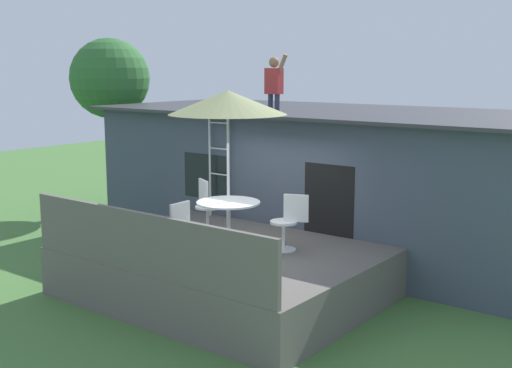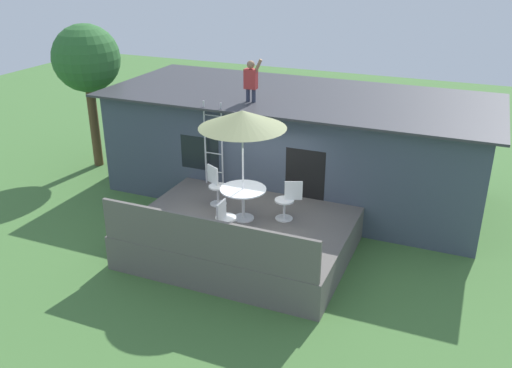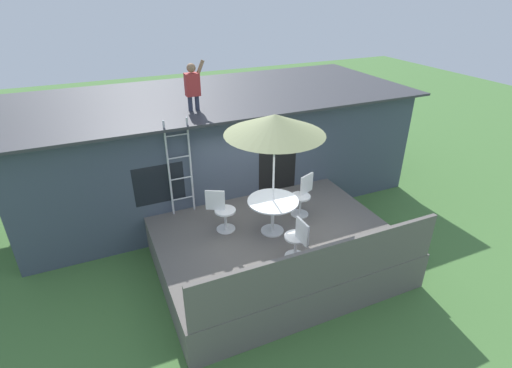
# 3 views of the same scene
# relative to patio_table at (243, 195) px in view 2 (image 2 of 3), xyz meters

# --- Properties ---
(ground_plane) EXTENTS (40.00, 40.00, 0.00)m
(ground_plane) POSITION_rel_patio_table_xyz_m (0.02, 0.02, -1.39)
(ground_plane) COLOR #477538
(house) EXTENTS (10.50, 4.50, 2.84)m
(house) POSITION_rel_patio_table_xyz_m (0.02, 3.62, 0.04)
(house) COLOR #424C5B
(house) RESTS_ON ground
(deck) EXTENTS (4.81, 3.94, 0.80)m
(deck) POSITION_rel_patio_table_xyz_m (0.02, 0.02, -0.99)
(deck) COLOR #605B56
(deck) RESTS_ON ground
(deck_railing) EXTENTS (4.71, 0.08, 0.90)m
(deck_railing) POSITION_rel_patio_table_xyz_m (0.02, -1.90, -0.14)
(deck_railing) COLOR #605B56
(deck_railing) RESTS_ON deck
(patio_table) EXTENTS (1.04, 1.04, 0.74)m
(patio_table) POSITION_rel_patio_table_xyz_m (0.00, 0.00, 0.00)
(patio_table) COLOR silver
(patio_table) RESTS_ON deck
(patio_umbrella) EXTENTS (1.90, 1.90, 2.54)m
(patio_umbrella) POSITION_rel_patio_table_xyz_m (0.00, 0.00, 1.76)
(patio_umbrella) COLOR silver
(patio_umbrella) RESTS_ON deck
(step_ladder) EXTENTS (0.52, 0.04, 2.20)m
(step_ladder) POSITION_rel_patio_table_xyz_m (-1.50, 1.52, 0.51)
(step_ladder) COLOR silver
(step_ladder) RESTS_ON deck
(person_figure) EXTENTS (0.47, 0.20, 1.11)m
(person_figure) POSITION_rel_patio_table_xyz_m (-0.84, 2.42, 2.07)
(person_figure) COLOR #33384C
(person_figure) RESTS_ON house
(patio_chair_left) EXTENTS (0.58, 0.44, 0.92)m
(patio_chair_left) POSITION_rel_patio_table_xyz_m (-0.93, 0.50, -0.13)
(patio_chair_left) COLOR silver
(patio_chair_left) RESTS_ON deck
(patio_chair_right) EXTENTS (0.60, 0.44, 0.92)m
(patio_chair_right) POSITION_rel_patio_table_xyz_m (0.92, 0.38, -0.13)
(patio_chair_right) COLOR silver
(patio_chair_right) RESTS_ON deck
(patio_chair_near) EXTENTS (0.44, 0.62, 0.92)m
(patio_chair_near) POSITION_rel_patio_table_xyz_m (0.02, -1.02, -0.13)
(patio_chair_near) COLOR silver
(patio_chair_near) RESTS_ON deck
(backyard_tree) EXTENTS (2.03, 2.03, 4.44)m
(backyard_tree) POSITION_rel_patio_table_xyz_m (-6.53, 3.13, 1.98)
(backyard_tree) COLOR brown
(backyard_tree) RESTS_ON ground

